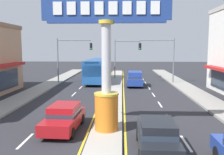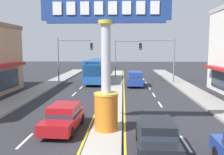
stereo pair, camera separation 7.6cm
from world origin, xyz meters
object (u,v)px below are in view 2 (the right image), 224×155
(sedan_far_right_lane, at_px, (156,135))
(bus_far_left_oncoming, at_px, (99,69))
(district_sign, at_px, (106,66))
(traffic_light_left_side, at_px, (71,53))
(traffic_light_right_side, at_px, (161,53))
(sedan_mid_left_lane, at_px, (64,117))
(suv_near_left_lane, at_px, (135,79))
(traffic_light_median_far, at_px, (125,52))

(sedan_far_right_lane, height_order, bus_far_left_oncoming, bus_far_left_oncoming)
(district_sign, relative_size, traffic_light_left_side, 1.25)
(traffic_light_right_side, xyz_separation_m, sedan_mid_left_lane, (-8.71, -19.60, -3.46))
(traffic_light_right_side, bearing_deg, sedan_far_right_lane, -99.06)
(district_sign, relative_size, bus_far_left_oncoming, 0.68)
(suv_near_left_lane, bearing_deg, traffic_light_median_far, 99.76)
(district_sign, xyz_separation_m, suv_near_left_lane, (2.56, 17.41, -2.87))
(suv_near_left_lane, bearing_deg, sedan_far_right_lane, -90.00)
(traffic_light_left_side, height_order, traffic_light_right_side, same)
(sedan_mid_left_lane, bearing_deg, bus_far_left_oncoming, 90.01)
(district_sign, relative_size, suv_near_left_lane, 1.65)
(district_sign, xyz_separation_m, traffic_light_left_side, (-6.15, 19.50, 0.39))
(district_sign, bearing_deg, traffic_light_median_far, 87.09)
(suv_near_left_lane, distance_m, bus_far_left_oncoming, 6.59)
(traffic_light_left_side, height_order, sedan_mid_left_lane, traffic_light_left_side)
(district_sign, bearing_deg, sedan_mid_left_lane, 173.60)
(sedan_far_right_lane, distance_m, sedan_mid_left_lane, 5.89)
(traffic_light_right_side, bearing_deg, bus_far_left_oncoming, 169.77)
(bus_far_left_oncoming, bearing_deg, sedan_far_right_lane, -77.98)
(sedan_mid_left_lane, bearing_deg, traffic_light_median_far, 81.17)
(traffic_light_left_side, bearing_deg, district_sign, -72.50)
(sedan_far_right_lane, xyz_separation_m, bus_far_left_oncoming, (-5.13, 24.07, 1.08))
(traffic_light_right_side, bearing_deg, sedan_mid_left_lane, -113.96)
(district_sign, xyz_separation_m, traffic_light_median_far, (1.27, 24.92, 0.34))
(suv_near_left_lane, bearing_deg, traffic_light_right_side, 34.67)
(traffic_light_median_far, height_order, sedan_far_right_lane, traffic_light_median_far)
(district_sign, bearing_deg, traffic_light_left_side, 107.50)
(traffic_light_right_side, xyz_separation_m, sedan_far_right_lane, (-3.59, -22.50, -3.46))
(traffic_light_median_far, xyz_separation_m, sedan_mid_left_lane, (-3.83, -24.63, -3.41))
(sedan_far_right_lane, bearing_deg, suv_near_left_lane, 90.00)
(bus_far_left_oncoming, bearing_deg, district_sign, -83.19)
(traffic_light_right_side, distance_m, suv_near_left_lane, 5.45)
(traffic_light_left_side, xyz_separation_m, suv_near_left_lane, (8.71, -2.10, -3.26))
(traffic_light_median_far, distance_m, sedan_mid_left_lane, 25.16)
(district_sign, bearing_deg, bus_far_left_oncoming, 96.81)
(traffic_light_median_far, distance_m, bus_far_left_oncoming, 5.66)
(traffic_light_right_side, height_order, traffic_light_median_far, same)
(traffic_light_median_far, xyz_separation_m, sedan_far_right_lane, (1.29, -27.53, -3.41))
(sedan_mid_left_lane, xyz_separation_m, bus_far_left_oncoming, (-0.00, 21.17, 1.08))
(sedan_mid_left_lane, height_order, bus_far_left_oncoming, bus_far_left_oncoming)
(traffic_light_left_side, distance_m, bus_far_left_oncoming, 4.73)
(traffic_light_median_far, relative_size, bus_far_left_oncoming, 0.55)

